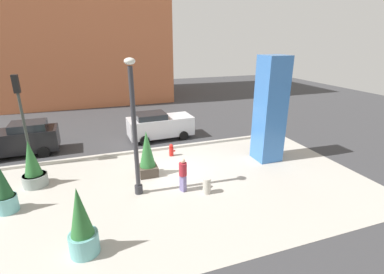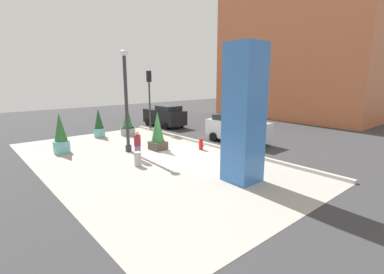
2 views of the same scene
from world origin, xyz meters
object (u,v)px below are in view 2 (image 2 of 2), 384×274
object	(u,v)px
potted_plant_mid_plaza	(158,132)
art_pillar_blue	(244,114)
potted_plant_near_left	(128,123)
lamp_post	(126,104)
fire_hydrant	(201,144)
concrete_bollard	(138,159)
pedestrian_crossing	(137,144)
potted_plant_by_pillar	(61,136)
car_curb_west	(165,116)
potted_plant_near_right	(99,125)
car_far_lane	(237,129)
traffic_light_far_side	(149,91)

from	to	relation	value
potted_plant_mid_plaza	art_pillar_blue	bearing A→B (deg)	-1.76
potted_plant_near_left	lamp_post	bearing A→B (deg)	-27.57
potted_plant_near_left	fire_hydrant	world-z (taller)	potted_plant_near_left
potted_plant_near_left	concrete_bollard	bearing A→B (deg)	-24.49
fire_hydrant	pedestrian_crossing	bearing A→B (deg)	-98.10
lamp_post	art_pillar_blue	world-z (taller)	lamp_post
potted_plant_by_pillar	car_curb_west	bearing A→B (deg)	109.79
car_curb_west	pedestrian_crossing	xyz separation A→B (m)	(7.88, -7.36, -0.08)
lamp_post	fire_hydrant	bearing A→B (deg)	55.14
potted_plant_near_right	potted_plant_by_pillar	world-z (taller)	potted_plant_by_pillar
potted_plant_near_right	car_far_lane	size ratio (longest dim) A/B	0.48
potted_plant_near_left	pedestrian_crossing	xyz separation A→B (m)	(6.51, -2.85, -0.06)
potted_plant_near_left	fire_hydrant	bearing A→B (deg)	10.33
car_curb_west	car_far_lane	size ratio (longest dim) A/B	0.98
car_far_lane	potted_plant_by_pillar	bearing A→B (deg)	-115.84
potted_plant_mid_plaza	traffic_light_far_side	xyz separation A→B (m)	(-5.80, 3.11, 2.21)
art_pillar_blue	car_curb_west	size ratio (longest dim) A/B	1.33
concrete_bollard	potted_plant_near_left	bearing A→B (deg)	155.51
potted_plant_by_pillar	potted_plant_near_left	bearing A→B (deg)	112.06
car_curb_west	car_far_lane	bearing A→B (deg)	0.49
concrete_bollard	car_curb_west	xyz separation A→B (m)	(-8.83, 7.91, 0.61)
pedestrian_crossing	concrete_bollard	bearing A→B (deg)	-30.07
art_pillar_blue	potted_plant_near_left	distance (m)	12.41
potted_plant_mid_plaza	concrete_bollard	bearing A→B (deg)	-51.06
potted_plant_near_left	car_curb_west	distance (m)	4.72
car_far_lane	pedestrian_crossing	distance (m)	7.46
potted_plant_near_right	car_curb_west	distance (m)	6.55
potted_plant_mid_plaza	car_curb_west	distance (m)	8.48
concrete_bollard	potted_plant_by_pillar	bearing A→B (deg)	-157.36
potted_plant_near_left	fire_hydrant	size ratio (longest dim) A/B	3.06
potted_plant_near_right	car_curb_west	bearing A→B (deg)	95.68
fire_hydrant	car_curb_west	size ratio (longest dim) A/B	0.17
traffic_light_far_side	potted_plant_near_left	bearing A→B (deg)	-78.06
potted_plant_near_right	potted_plant_near_left	bearing A→B (deg)	70.23
fire_hydrant	potted_plant_near_right	bearing A→B (deg)	-157.11
lamp_post	car_curb_west	distance (m)	9.28
concrete_bollard	fire_hydrant	bearing A→B (deg)	94.43
car_curb_west	fire_hydrant	bearing A→B (deg)	-20.81
potted_plant_near_right	potted_plant_mid_plaza	distance (m)	6.16
fire_hydrant	concrete_bollard	distance (m)	4.71
lamp_post	potted_plant_near_left	size ratio (longest dim) A/B	2.61
potted_plant_near_right	potted_plant_by_pillar	distance (m)	4.64
lamp_post	car_curb_west	world-z (taller)	lamp_post
lamp_post	potted_plant_mid_plaza	distance (m)	2.55
potted_plant_by_pillar	potted_plant_near_right	bearing A→B (deg)	129.92
potted_plant_mid_plaza	pedestrian_crossing	distance (m)	2.46
potted_plant_mid_plaza	concrete_bollard	size ratio (longest dim) A/B	3.20
fire_hydrant	traffic_light_far_side	distance (m)	8.24
art_pillar_blue	concrete_bollard	size ratio (longest dim) A/B	7.82
art_pillar_blue	pedestrian_crossing	bearing A→B (deg)	-161.45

